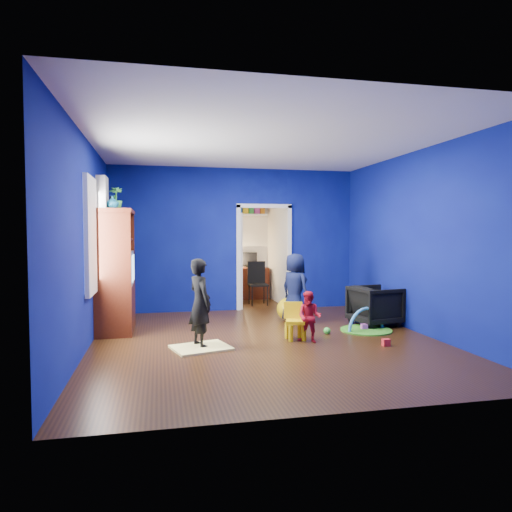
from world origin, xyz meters
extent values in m
cube|color=black|center=(0.00, 0.00, 0.00)|extent=(5.00, 5.50, 0.01)
cube|color=white|center=(0.00, 0.00, 2.90)|extent=(5.00, 5.50, 0.01)
cube|color=navy|center=(0.00, 2.75, 1.45)|extent=(5.00, 0.02, 2.90)
cube|color=navy|center=(0.00, -2.75, 1.45)|extent=(5.00, 0.02, 2.90)
cube|color=navy|center=(-2.50, 0.00, 1.45)|extent=(0.02, 5.50, 2.90)
cube|color=navy|center=(2.50, 0.00, 1.45)|extent=(0.02, 5.50, 2.90)
imported|color=black|center=(2.10, 0.73, 0.34)|extent=(0.86, 0.84, 0.68)
imported|color=black|center=(-0.98, -0.15, 0.62)|extent=(0.44, 0.53, 1.24)
imported|color=#0F1138|center=(0.80, 1.19, 0.61)|extent=(0.63, 0.71, 1.23)
imported|color=red|center=(0.59, -0.20, 0.37)|extent=(0.46, 0.44, 0.74)
imported|color=#0C6064|center=(-2.22, 0.87, 2.06)|extent=(0.22, 0.22, 0.20)
imported|color=green|center=(-2.22, 1.39, 2.15)|extent=(0.22, 0.22, 0.39)
cube|color=#380D09|center=(-2.22, 1.17, 0.98)|extent=(0.58, 1.14, 1.96)
cube|color=silver|center=(-2.18, 1.17, 1.02)|extent=(0.46, 0.70, 0.54)
cube|color=#F2E07A|center=(-0.98, -0.25, 0.01)|extent=(0.89, 0.78, 0.03)
sphere|color=yellow|center=(0.75, 1.44, 0.21)|extent=(0.41, 0.41, 0.41)
cube|color=yellow|center=(0.44, 0.00, 0.25)|extent=(0.35, 0.35, 0.50)
cylinder|color=green|center=(1.75, 0.34, 0.01)|extent=(0.82, 0.82, 0.02)
torus|color=#3F8CD8|center=(1.75, 0.34, 0.02)|extent=(0.73, 0.26, 0.74)
cube|color=white|center=(-2.48, 0.35, 1.55)|extent=(0.03, 0.95, 1.55)
cube|color=slate|center=(-2.37, 0.90, 1.25)|extent=(0.14, 0.42, 2.40)
cube|color=white|center=(0.60, 2.75, 1.05)|extent=(1.16, 0.10, 2.10)
cube|color=#3D140A|center=(0.60, 4.26, 0.38)|extent=(0.88, 0.44, 0.75)
cube|color=black|center=(0.60, 4.38, 0.95)|extent=(0.40, 0.05, 0.32)
sphere|color=#FFD88C|center=(0.32, 4.32, 0.93)|extent=(0.14, 0.14, 0.14)
cube|color=black|center=(0.60, 3.30, 0.46)|extent=(0.40, 0.40, 0.92)
cube|color=white|center=(0.60, 4.37, 2.02)|extent=(0.88, 0.24, 0.04)
cube|color=red|center=(1.58, -0.64, 0.05)|extent=(0.10, 0.08, 0.10)
sphere|color=blue|center=(1.89, 0.97, 0.06)|extent=(0.11, 0.11, 0.11)
sphere|color=green|center=(1.04, 0.25, 0.06)|extent=(0.11, 0.11, 0.11)
cube|color=#CA4CBF|center=(1.74, 0.40, 0.05)|extent=(0.10, 0.08, 0.10)
camera|label=1|loc=(-1.54, -6.45, 1.60)|focal=32.00mm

